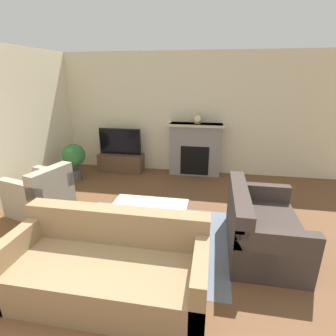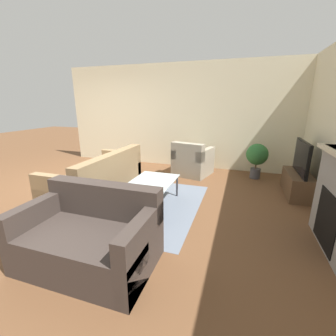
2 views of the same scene
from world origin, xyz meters
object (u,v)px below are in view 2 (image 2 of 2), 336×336
object	(u,v)px
potted_plant	(257,156)
couch_sectional	(99,180)
armchair_by_window	(192,163)
couch_loveseat	(91,237)
coffee_table	(151,184)
tv	(302,158)

from	to	relation	value
potted_plant	couch_sectional	bearing A→B (deg)	-56.00
armchair_by_window	potted_plant	xyz separation A→B (m)	(-0.19, 1.46, 0.23)
couch_sectional	couch_loveseat	world-z (taller)	same
armchair_by_window	coffee_table	size ratio (longest dim) A/B	0.90
couch_sectional	potted_plant	world-z (taller)	couch_sectional
armchair_by_window	couch_sectional	bearing A→B (deg)	65.21
couch_sectional	couch_loveseat	xyz separation A→B (m)	(1.68, 1.05, 0.00)
couch_loveseat	armchair_by_window	distance (m)	3.47
couch_loveseat	coffee_table	bearing A→B (deg)	86.93
potted_plant	armchair_by_window	bearing A→B (deg)	-82.72
couch_sectional	couch_loveseat	bearing A→B (deg)	32.12
tv	armchair_by_window	xyz separation A→B (m)	(-0.62, -2.18, -0.43)
couch_loveseat	tv	bearing A→B (deg)	47.85
tv	couch_loveseat	xyz separation A→B (m)	(2.83, -2.56, -0.44)
armchair_by_window	coffee_table	bearing A→B (deg)	95.34
coffee_table	couch_sectional	bearing A→B (deg)	-97.23
coffee_table	potted_plant	world-z (taller)	potted_plant
couch_sectional	couch_loveseat	distance (m)	1.98
couch_sectional	tv	bearing A→B (deg)	107.68
tv	couch_sectional	size ratio (longest dim) A/B	0.48
couch_loveseat	potted_plant	xyz separation A→B (m)	(-3.63, 1.85, 0.23)
couch_sectional	potted_plant	bearing A→B (deg)	124.00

